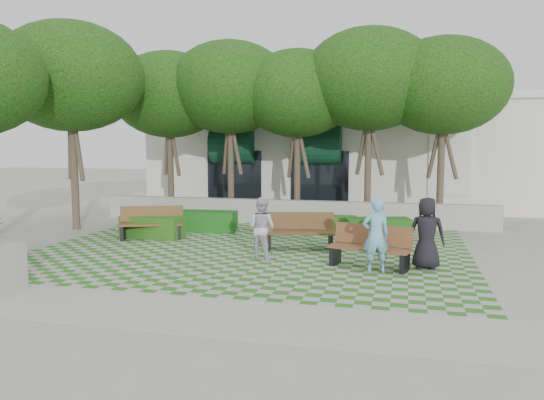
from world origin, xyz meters
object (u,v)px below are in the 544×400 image
(bench_west, at_px, (151,223))
(hedge_west, at_px, (152,227))
(bench_east, at_px, (370,247))
(person_white, at_px, (262,228))
(hedge_midleft, at_px, (207,221))
(bench_mid, at_px, (300,232))
(hedge_east, at_px, (378,229))
(person_blue, at_px, (376,235))
(person_dark, at_px, (427,233))
(hedge_midright, at_px, (329,225))

(bench_west, relative_size, hedge_west, 1.03)
(bench_east, distance_m, person_white, 2.88)
(bench_west, distance_m, hedge_midleft, 2.16)
(hedge_midleft, bearing_deg, bench_mid, -31.19)
(hedge_midleft, distance_m, person_white, 4.81)
(hedge_east, xyz_separation_m, person_blue, (0.17, -4.29, 0.54))
(bench_west, xyz_separation_m, hedge_midleft, (1.17, 1.81, -0.15))
(person_white, bearing_deg, person_dark, -163.56)
(hedge_midright, bearing_deg, hedge_midleft, -174.05)
(bench_mid, distance_m, hedge_midleft, 4.34)
(bench_east, bearing_deg, hedge_midright, 125.05)
(hedge_east, relative_size, person_blue, 1.12)
(bench_mid, xyz_separation_m, person_white, (-0.72, -1.50, 0.31))
(bench_west, distance_m, hedge_east, 7.15)
(bench_mid, distance_m, bench_west, 4.90)
(bench_east, distance_m, bench_mid, 2.81)
(hedge_east, distance_m, hedge_west, 7.18)
(hedge_midleft, bearing_deg, person_white, -51.40)
(bench_west, bearing_deg, person_blue, -42.37)
(person_dark, bearing_deg, hedge_midright, -52.80)
(person_blue, bearing_deg, hedge_west, -42.80)
(hedge_east, bearing_deg, bench_west, -167.66)
(hedge_west, relative_size, person_dark, 1.15)
(hedge_midright, height_order, person_blue, person_blue)
(hedge_east, bearing_deg, hedge_midright, 156.28)
(bench_mid, xyz_separation_m, hedge_west, (-4.96, 0.65, -0.15))
(person_blue, bearing_deg, hedge_east, -108.11)
(hedge_midright, relative_size, person_dark, 1.02)
(bench_east, distance_m, hedge_east, 3.81)
(person_dark, bearing_deg, bench_mid, -22.83)
(person_dark, relative_size, person_white, 1.08)
(hedge_midright, xyz_separation_m, person_white, (-1.18, -4.18, 0.50))
(bench_west, distance_m, person_blue, 7.68)
(bench_east, xyz_separation_m, bench_mid, (-2.12, 1.85, 0.00))
(hedge_west, bearing_deg, bench_east, -19.45)
(hedge_midright, height_order, hedge_midleft, hedge_midleft)
(hedge_west, relative_size, person_blue, 1.13)
(bench_mid, distance_m, hedge_west, 5.00)
(bench_mid, xyz_separation_m, hedge_east, (2.10, 1.96, -0.16))
(hedge_east, height_order, hedge_midright, hedge_east)
(hedge_midleft, height_order, person_white, person_white)
(hedge_midright, distance_m, person_dark, 5.27)
(bench_mid, distance_m, hedge_east, 2.88)
(bench_west, height_order, person_white, person_white)
(bench_west, relative_size, hedge_east, 1.04)
(person_blue, height_order, person_dark, person_blue)
(bench_mid, bearing_deg, hedge_west, 161.18)
(bench_west, relative_size, person_white, 1.28)
(hedge_midleft, bearing_deg, person_blue, -37.40)
(hedge_midleft, bearing_deg, hedge_west, -128.10)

